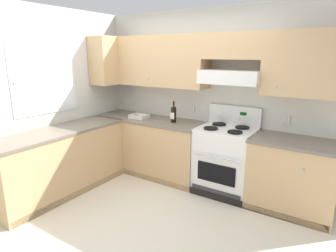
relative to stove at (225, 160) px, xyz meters
The scene contains 8 objects.
ground_plane 1.50m from the stove, 118.27° to the right, with size 7.04×7.04×0.00m, color beige.
wall_back 1.07m from the stove, 134.50° to the left, with size 4.68×0.57×2.55m.
wall_left 2.63m from the stove, 155.63° to the right, with size 0.47×4.00×2.55m.
counter_back_run 0.53m from the stove, behind, with size 3.60×0.65×0.91m.
counter_left_run 2.29m from the stove, 146.71° to the right, with size 0.63×1.91×0.91m.
stove is the anchor object (origin of this frame).
wine_bottle 1.01m from the stove, behind, with size 0.08×0.08×0.34m.
bowl 1.52m from the stove, behind, with size 0.28×0.21×0.06m.
Camera 1 is at (2.07, -2.33, 1.92)m, focal length 30.72 mm.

